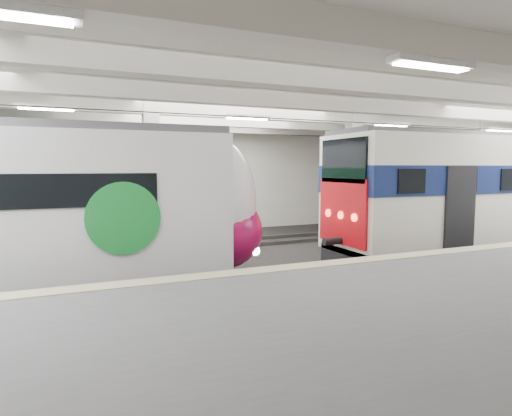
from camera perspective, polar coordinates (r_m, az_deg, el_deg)
name	(u,v)px	position (r m, az deg, el deg)	size (l,w,h in m)	color
station_hall	(302,169)	(11.03, 6.09, 5.22)	(36.00, 24.00, 5.75)	black
modern_emu	(20,217)	(11.51, -28.92, -1.00)	(13.31, 2.75, 4.32)	white
older_rer	(492,192)	(18.51, 28.98, 1.89)	(13.64, 3.01, 4.49)	white
far_train	(9,196)	(17.04, -30.07, 1.39)	(13.92, 2.94, 4.44)	white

